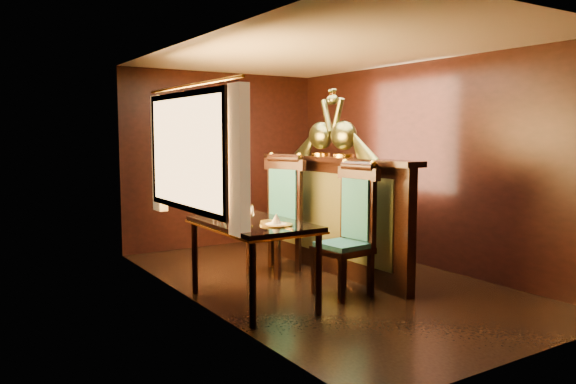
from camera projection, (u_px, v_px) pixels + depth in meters
The scene contains 8 objects.
ground at pixel (324, 281), 6.20m from camera, with size 5.00×5.00×0.00m, color black.
room_shell at pixel (318, 138), 6.01m from camera, with size 3.04×5.04×2.52m.
partition at pixel (331, 212), 6.55m from camera, with size 0.26×2.70×1.36m.
dining_table at pixel (252, 229), 5.34m from camera, with size 0.82×1.35×1.00m.
chair_left at pixel (352, 224), 5.70m from camera, with size 0.53×0.55×1.37m.
chair_right at pixel (281, 210), 6.62m from camera, with size 0.66×0.67×1.41m.
peacock_left at pixel (344, 123), 6.27m from camera, with size 0.25×0.66×0.78m, color #194C32, non-canonical shape.
peacock_right at pixel (321, 123), 6.63m from camera, with size 0.24×0.65×0.77m, color #194C32, non-canonical shape.
Camera 1 is at (-3.62, -4.89, 1.63)m, focal length 35.00 mm.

